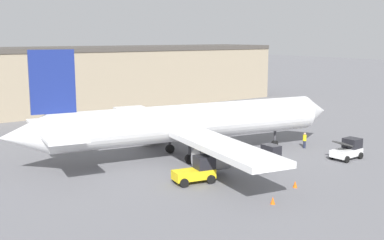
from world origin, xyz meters
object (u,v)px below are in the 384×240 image
(ground_crew_worker, at_px, (305,140))
(safety_cone_near, at_px, (273,200))
(safety_cone_far, at_px, (295,184))
(airplane, at_px, (184,123))
(pushback_tug, at_px, (197,171))
(belt_loader_truck, at_px, (348,149))
(baggage_tug, at_px, (267,158))

(ground_crew_worker, height_order, safety_cone_near, ground_crew_worker)
(safety_cone_near, bearing_deg, safety_cone_far, 22.38)
(airplane, relative_size, pushback_tug, 9.58)
(belt_loader_truck, bearing_deg, pushback_tug, 168.91)
(ground_crew_worker, bearing_deg, baggage_tug, -148.40)
(baggage_tug, xyz_separation_m, safety_cone_far, (-2.04, -5.31, -0.71))
(baggage_tug, relative_size, belt_loader_truck, 0.76)
(belt_loader_truck, xyz_separation_m, safety_cone_far, (-11.11, -3.35, -0.68))
(airplane, xyz_separation_m, baggage_tug, (3.82, -7.77, -2.46))
(airplane, xyz_separation_m, safety_cone_near, (-2.41, -14.80, -3.17))
(airplane, relative_size, belt_loader_truck, 10.29)
(belt_loader_truck, bearing_deg, ground_crew_worker, 86.39)
(baggage_tug, xyz_separation_m, belt_loader_truck, (9.06, -1.96, -0.03))
(safety_cone_far, bearing_deg, airplane, 97.75)
(safety_cone_near, bearing_deg, pushback_tug, 100.67)
(safety_cone_far, bearing_deg, pushback_tug, 134.77)
(ground_crew_worker, height_order, pushback_tug, pushback_tug)
(airplane, height_order, safety_cone_far, airplane)
(safety_cone_near, xyz_separation_m, safety_cone_far, (4.19, 1.73, 0.00))
(ground_crew_worker, relative_size, safety_cone_near, 3.10)
(pushback_tug, height_order, safety_cone_far, pushback_tug)
(ground_crew_worker, bearing_deg, pushback_tug, -158.89)
(pushback_tug, bearing_deg, safety_cone_far, -34.48)
(airplane, distance_m, ground_crew_worker, 13.80)
(belt_loader_truck, distance_m, pushback_tug, 16.83)
(baggage_tug, bearing_deg, pushback_tug, -179.94)
(pushback_tug, xyz_separation_m, safety_cone_far, (5.57, -5.62, -0.74))
(pushback_tug, bearing_deg, airplane, 73.80)
(baggage_tug, relative_size, pushback_tug, 0.71)
(ground_crew_worker, distance_m, belt_loader_truck, 5.58)
(ground_crew_worker, distance_m, safety_cone_far, 14.29)
(belt_loader_truck, height_order, pushback_tug, pushback_tug)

